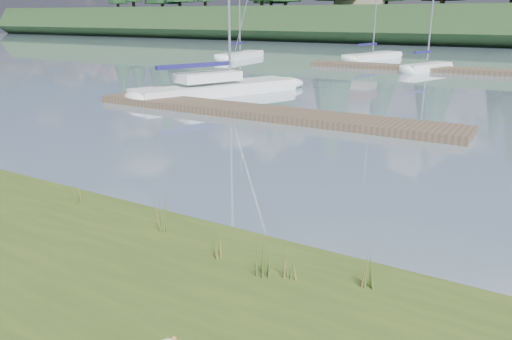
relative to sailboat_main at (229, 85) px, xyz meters
The scene contains 14 objects.
ground 18.64m from the sailboat_main, 62.90° to the left, with size 200.00×200.00×0.00m, color gray.
sailboat_main is the anchor object (origin of this frame).
dock_near 6.30m from the sailboat_main, 44.47° to the right, with size 16.00×2.00×0.30m, color #4C3D2C.
dock_far 19.63m from the sailboat_main, 57.70° to the left, with size 26.00×2.20×0.30m, color #4C3D2C.
sailboat_bg_0 22.48m from the sailboat_main, 120.27° to the left, with size 2.17×7.91×11.34m.
sailboat_bg_1 24.84m from the sailboat_main, 90.17° to the left, with size 3.63×8.70×12.68m.
sailboat_bg_2 17.81m from the sailboat_main, 68.42° to the left, with size 2.94×5.75×8.82m.
weed_0 18.18m from the sailboat_main, 59.91° to the right, with size 0.17×0.14×0.70m.
weed_1 19.08m from the sailboat_main, 56.95° to the right, with size 0.17×0.14×0.42m.
weed_2 19.75m from the sailboat_main, 54.90° to the right, with size 0.17×0.14×0.72m.
weed_3 16.85m from the sailboat_main, 66.59° to the right, with size 0.17×0.14×0.48m.
weed_4 19.80m from the sailboat_main, 53.72° to the right, with size 0.17×0.14×0.46m.
weed_5 20.21m from the sailboat_main, 50.86° to the right, with size 0.17×0.14×0.66m.
mud_lip 17.25m from the sailboat_main, 60.50° to the right, with size 60.00×0.50×0.14m, color #33281C.
Camera 1 is at (6.02, -8.22, 3.91)m, focal length 35.00 mm.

